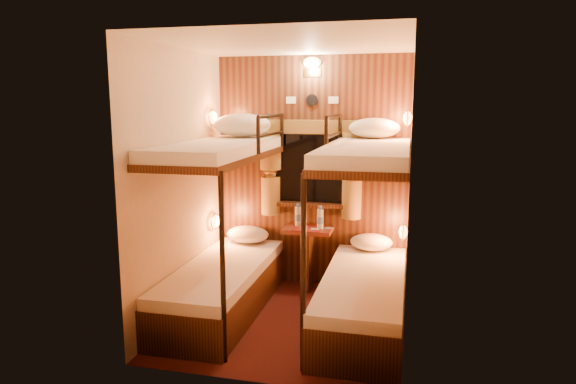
% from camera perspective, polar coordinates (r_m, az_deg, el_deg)
% --- Properties ---
extents(floor, '(2.10, 2.10, 0.00)m').
position_cam_1_polar(floor, '(4.73, 0.11, -14.11)').
color(floor, '#3E1410').
rests_on(floor, ground).
extents(ceiling, '(2.10, 2.10, 0.00)m').
position_cam_1_polar(ceiling, '(4.35, 0.12, 16.19)').
color(ceiling, silver).
rests_on(ceiling, wall_back).
extents(wall_back, '(2.40, 0.00, 2.40)m').
position_cam_1_polar(wall_back, '(5.40, 2.69, 2.17)').
color(wall_back, '#C6B293').
rests_on(wall_back, floor).
extents(wall_front, '(2.40, 0.00, 2.40)m').
position_cam_1_polar(wall_front, '(3.39, -4.00, -2.46)').
color(wall_front, '#C6B293').
rests_on(wall_front, floor).
extents(wall_left, '(0.00, 2.40, 2.40)m').
position_cam_1_polar(wall_left, '(4.71, -11.81, 0.85)').
color(wall_left, '#C6B293').
rests_on(wall_left, floor).
extents(wall_right, '(0.00, 2.40, 2.40)m').
position_cam_1_polar(wall_right, '(4.27, 13.30, -0.14)').
color(wall_right, '#C6B293').
rests_on(wall_right, floor).
extents(back_panel, '(2.00, 0.03, 2.40)m').
position_cam_1_polar(back_panel, '(5.38, 2.66, 2.15)').
color(back_panel, black).
rests_on(back_panel, floor).
extents(bunk_left, '(0.72, 1.90, 1.82)m').
position_cam_1_polar(bunk_left, '(4.78, -7.33, -6.79)').
color(bunk_left, black).
rests_on(bunk_left, floor).
extents(bunk_right, '(0.72, 1.90, 1.82)m').
position_cam_1_polar(bunk_right, '(4.50, 8.45, -7.88)').
color(bunk_right, black).
rests_on(bunk_right, floor).
extents(window, '(1.00, 0.12, 0.79)m').
position_cam_1_polar(window, '(5.35, 2.59, 1.91)').
color(window, black).
rests_on(window, back_panel).
extents(curtains, '(1.10, 0.22, 1.00)m').
position_cam_1_polar(curtains, '(5.31, 2.53, 2.74)').
color(curtains, olive).
rests_on(curtains, back_panel).
extents(back_fixtures, '(0.54, 0.09, 0.48)m').
position_cam_1_polar(back_fixtures, '(5.31, 2.68, 13.36)').
color(back_fixtures, black).
rests_on(back_fixtures, back_panel).
extents(reading_lamps, '(2.00, 0.20, 1.25)m').
position_cam_1_polar(reading_lamps, '(5.05, 1.95, 2.11)').
color(reading_lamps, orange).
rests_on(reading_lamps, wall_left).
extents(table, '(0.50, 0.34, 0.66)m').
position_cam_1_polar(table, '(5.37, 2.22, -6.44)').
color(table, '#622816').
rests_on(table, floor).
extents(bottle_left, '(0.07, 0.07, 0.24)m').
position_cam_1_polar(bottle_left, '(5.36, 1.15, -2.71)').
color(bottle_left, '#99BFE5').
rests_on(bottle_left, table).
extents(bottle_right, '(0.07, 0.07, 0.24)m').
position_cam_1_polar(bottle_right, '(5.25, 3.60, -3.01)').
color(bottle_right, '#99BFE5').
rests_on(bottle_right, table).
extents(sachet_a, '(0.09, 0.07, 0.01)m').
position_cam_1_polar(sachet_a, '(5.24, 3.03, -4.14)').
color(sachet_a, silver).
rests_on(sachet_a, table).
extents(sachet_b, '(0.08, 0.06, 0.01)m').
position_cam_1_polar(sachet_b, '(5.30, 4.51, -4.01)').
color(sachet_b, silver).
rests_on(sachet_b, table).
extents(pillow_lower_left, '(0.45, 0.32, 0.18)m').
position_cam_1_polar(pillow_lower_left, '(5.48, -4.50, -4.71)').
color(pillow_lower_left, silver).
rests_on(pillow_lower_left, bunk_left).
extents(pillow_lower_right, '(0.42, 0.30, 0.17)m').
position_cam_1_polar(pillow_lower_right, '(5.26, 9.24, -5.51)').
color(pillow_lower_right, silver).
rests_on(pillow_lower_right, bunk_right).
extents(pillow_upper_left, '(0.59, 0.42, 0.23)m').
position_cam_1_polar(pillow_upper_left, '(5.19, -5.12, 7.42)').
color(pillow_upper_left, silver).
rests_on(pillow_upper_left, bunk_left).
extents(pillow_upper_right, '(0.49, 0.35, 0.19)m').
position_cam_1_polar(pillow_upper_right, '(5.04, 9.57, 7.03)').
color(pillow_upper_right, silver).
rests_on(pillow_upper_right, bunk_right).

